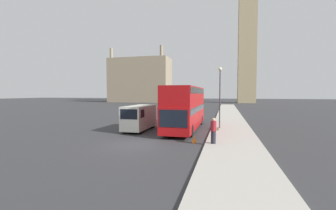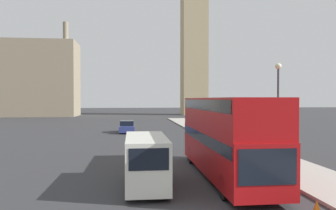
% 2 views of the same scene
% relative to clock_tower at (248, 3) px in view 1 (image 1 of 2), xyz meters
% --- Properties ---
extents(ground_plane, '(300.00, 300.00, 0.00)m').
position_rel_clock_tower_xyz_m(ground_plane, '(-14.19, -78.12, -38.43)').
color(ground_plane, '#333335').
extents(sidewalk_strip, '(3.93, 120.00, 0.15)m').
position_rel_clock_tower_xyz_m(sidewalk_strip, '(-7.22, -78.12, -38.35)').
color(sidewalk_strip, '#ADA89E').
rests_on(sidewalk_strip, ground_plane).
extents(clock_tower, '(7.10, 7.27, 75.08)m').
position_rel_clock_tower_xyz_m(clock_tower, '(0.00, 0.00, 0.00)').
color(clock_tower, tan).
rests_on(clock_tower, ground_plane).
extents(building_block_distant, '(25.51, 10.50, 22.54)m').
position_rel_clock_tower_xyz_m(building_block_distant, '(-43.26, -3.33, -29.16)').
color(building_block_distant, gray).
rests_on(building_block_distant, ground_plane).
extents(red_double_decker_bus, '(2.63, 11.39, 4.34)m').
position_rel_clock_tower_xyz_m(red_double_decker_bus, '(-11.77, -70.42, -36.00)').
color(red_double_decker_bus, '#A80F11').
rests_on(red_double_decker_bus, ground_plane).
extents(white_van, '(1.95, 5.09, 2.48)m').
position_rel_clock_tower_xyz_m(white_van, '(-16.15, -72.28, -37.10)').
color(white_van, silver).
rests_on(white_van, ground_plane).
extents(pedestrian, '(0.57, 0.41, 1.83)m').
position_rel_clock_tower_xyz_m(pedestrian, '(-8.61, -77.07, -37.36)').
color(pedestrian, '#23232D').
rests_on(pedestrian, sidewalk_strip).
extents(street_lamp, '(0.36, 0.36, 6.20)m').
position_rel_clock_tower_xyz_m(street_lamp, '(-8.39, -69.67, -34.25)').
color(street_lamp, '#38383D').
rests_on(street_lamp, sidewalk_strip).
extents(parked_sedan, '(1.88, 4.37, 1.51)m').
position_rel_clock_tower_xyz_m(parked_sedan, '(-17.46, -45.95, -37.75)').
color(parked_sedan, navy).
rests_on(parked_sedan, ground_plane).
extents(traffic_cone, '(0.36, 0.36, 0.55)m').
position_rel_clock_tower_xyz_m(traffic_cone, '(-10.05, -76.52, -38.15)').
color(traffic_cone, orange).
rests_on(traffic_cone, ground_plane).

